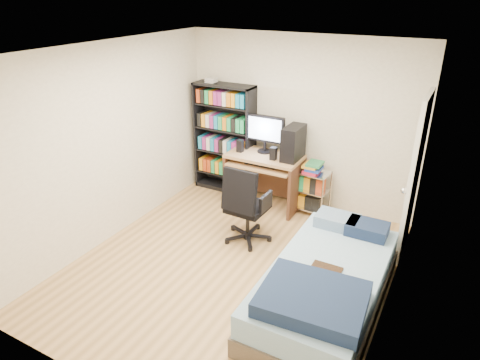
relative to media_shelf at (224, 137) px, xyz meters
The scene contains 7 objects.
room 2.21m from the media_shelf, 57.56° to the right, with size 3.58×4.08×2.58m.
media_shelf is the anchor object (origin of this frame).
computer_desk 0.95m from the media_shelf, 10.57° to the right, with size 1.09×0.63×1.37m.
office_chair 1.73m from the media_shelf, 50.18° to the right, with size 0.65×0.65×1.06m.
wire_cart 1.57m from the media_shelf, ahead, with size 0.51×0.38×0.80m.
bed 3.16m from the media_shelf, 40.43° to the right, with size 1.08×2.16×0.62m.
door 2.94m from the media_shelf, ahead, with size 0.12×0.80×2.00m.
Camera 1 is at (2.11, -3.69, 3.06)m, focal length 32.00 mm.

